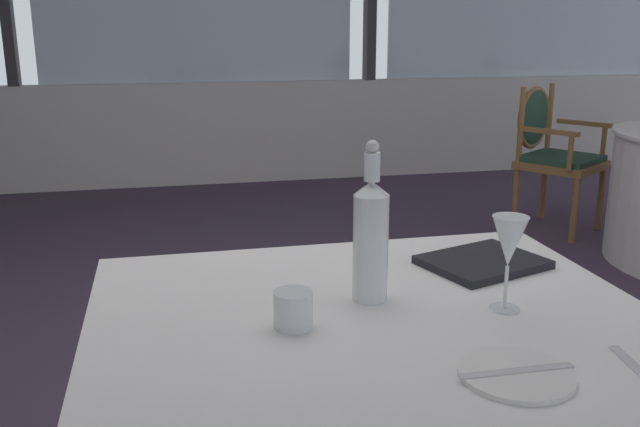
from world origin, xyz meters
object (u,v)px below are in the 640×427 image
water_tumbler (293,309)px  water_bottle (371,237)px  dining_chair_1_1 (550,146)px  menu_book (483,262)px  wine_glass (509,244)px  side_plate (516,374)px

water_tumbler → water_bottle: bearing=29.4°
water_tumbler → dining_chair_1_1: size_ratio=0.08×
menu_book → water_tumbler: bearing=-172.8°
wine_glass → dining_chair_1_1: wine_glass is taller
water_bottle → wine_glass: (0.26, -0.12, 0.00)m
dining_chair_1_1 → wine_glass: bearing=-66.3°
water_tumbler → dining_chair_1_1: (2.22, 2.81, -0.23)m
wine_glass → dining_chair_1_1: bearing=57.9°
side_plate → dining_chair_1_1: (1.88, 3.09, -0.20)m
side_plate → wine_glass: size_ratio=0.97×
water_bottle → dining_chair_1_1: (2.03, 2.70, -0.33)m
side_plate → wine_glass: (0.12, 0.27, 0.14)m
water_bottle → water_tumbler: 0.24m
side_plate → water_bottle: 0.44m
side_plate → dining_chair_1_1: size_ratio=0.21×
wine_glass → menu_book: bearing=74.3°
wine_glass → water_bottle: bearing=156.0°
menu_book → side_plate: bearing=-128.1°
side_plate → water_tumbler: water_tumbler is taller
water_bottle → dining_chair_1_1: bearing=53.1°
water_tumbler → dining_chair_1_1: 3.58m
side_plate → water_tumbler: (-0.33, 0.28, 0.03)m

